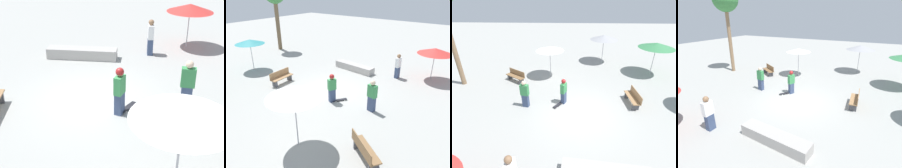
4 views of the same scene
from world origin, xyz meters
TOP-DOWN VIEW (x-y plane):
  - ground_plane at (0.00, 0.00)m, footprint 60.00×60.00m
  - skater_main at (0.95, 0.88)m, footprint 0.48×0.39m
  - skateboard at (0.65, 1.18)m, footprint 0.76×0.63m
  - concrete_ledge at (-3.82, -0.80)m, footprint 0.99×3.22m
  - shade_umbrella_red at (-5.48, 4.26)m, footprint 2.22×2.22m
  - shade_umbrella_white at (4.56, 2.03)m, footprint 2.07×2.07m
  - bystander_watching at (0.53, 3.06)m, footprint 0.33×0.49m
  - bystander_far at (-4.36, 2.33)m, footprint 0.46×0.27m

SIDE VIEW (x-z plane):
  - ground_plane at x=0.00m, z-range 0.00..0.00m
  - skateboard at x=0.65m, z-range 0.02..0.09m
  - concrete_ledge at x=-3.82m, z-range 0.00..0.48m
  - bystander_watching at x=0.53m, z-range 0.00..1.66m
  - bystander_far at x=-4.36m, z-range 0.00..1.67m
  - skater_main at x=0.95m, z-range 0.06..1.65m
  - shade_umbrella_red at x=-5.48m, z-range 0.88..3.02m
  - shade_umbrella_white at x=4.56m, z-range 1.05..3.45m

